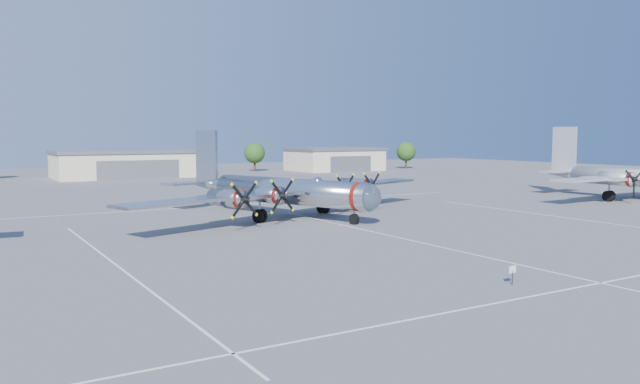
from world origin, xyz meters
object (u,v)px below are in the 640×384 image
tree_far_east (406,152)px  twin_engine_east (620,199)px  hangar_east (335,159)px  info_placard (513,271)px  hangar_center (129,164)px  main_bomber_b29 (281,216)px  tree_east (255,153)px

tree_far_east → twin_engine_east: 77.60m
hangar_east → twin_engine_east: hangar_east is taller
tree_far_east → info_placard: 123.35m
tree_far_east → hangar_east: bearing=174.4°
hangar_east → tree_far_east: (20.00, -1.96, 1.51)m
hangar_east → hangar_center: bearing=-180.0°
tree_far_east → main_bomber_b29: size_ratio=0.17×
tree_east → tree_far_east: bearing=-11.9°
hangar_center → tree_east: tree_east is taller
tree_east → main_bomber_b29: size_ratio=0.17×
tree_east → tree_far_east: same height
main_bomber_b29 → info_placard: 32.83m
tree_far_east → twin_engine_east: bearing=-107.7°
main_bomber_b29 → info_placard: main_bomber_b29 is taller
twin_engine_east → hangar_center: bearing=117.4°
hangar_east → main_bomber_b29: size_ratio=0.52×
tree_far_east → main_bomber_b29: (-69.92, -67.01, -4.22)m
hangar_center → hangar_east: 48.00m
main_bomber_b29 → hangar_east: bearing=35.2°
hangar_center → tree_far_east: bearing=-1.7°
hangar_center → main_bomber_b29: hangar_center is taller
twin_engine_east → info_placard: (-48.96, -25.91, 0.74)m
tree_far_east → info_placard: (-72.51, -99.73, -3.48)m
hangar_east → main_bomber_b29: 85.19m
hangar_center → twin_engine_east: hangar_center is taller
tree_east → main_bomber_b29: (-31.92, -75.01, -4.22)m
tree_east → twin_engine_east: size_ratio=0.22×
tree_east → info_placard: size_ratio=6.27×
hangar_center → info_placard: (-4.51, -101.69, -1.97)m
hangar_east → tree_far_east: size_ratio=3.10×
hangar_center → tree_east: bearing=11.4°
tree_east → main_bomber_b29: bearing=-113.1°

